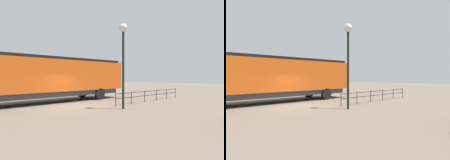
# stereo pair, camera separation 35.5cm
# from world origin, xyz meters

# --- Properties ---
(ground_plane) EXTENTS (120.00, 120.00, 0.00)m
(ground_plane) POSITION_xyz_m (0.00, 0.00, 0.00)
(ground_plane) COLOR #756656
(locomotive) EXTENTS (3.17, 16.57, 3.93)m
(locomotive) POSITION_xyz_m (-3.35, -0.46, 2.22)
(locomotive) COLOR #D15114
(locomotive) RESTS_ON ground_plane
(lamp_post) EXTENTS (0.59, 0.59, 5.90)m
(lamp_post) POSITION_xyz_m (3.65, 1.57, 4.43)
(lamp_post) COLOR black
(lamp_post) RESTS_ON ground_plane
(platform_fence) EXTENTS (0.05, 9.35, 1.00)m
(platform_fence) POSITION_xyz_m (2.32, 6.85, 0.66)
(platform_fence) COLOR black
(platform_fence) RESTS_ON ground_plane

